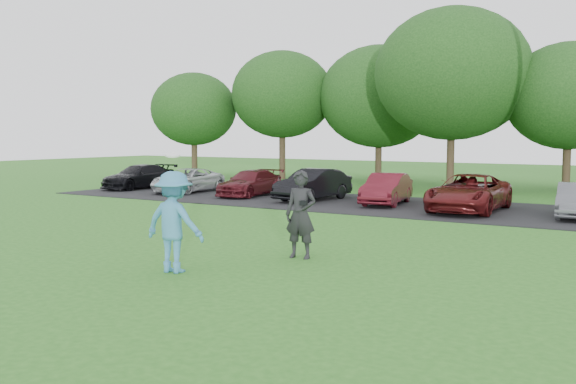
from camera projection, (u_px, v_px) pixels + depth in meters
name	position (u px, v px, depth m)	size (l,w,h in m)	color
ground	(187.00, 277.00, 11.72)	(100.00, 100.00, 0.00)	#28651D
parking_lot	(429.00, 208.00, 22.71)	(32.00, 6.50, 0.03)	black
frisbee_player	(174.00, 222.00, 12.08)	(1.30, 0.83, 2.29)	teal
camera_bystander	(301.00, 214.00, 13.46)	(0.72, 0.52, 1.85)	black
parked_cars	(448.00, 192.00, 22.37)	(30.84, 5.13, 1.24)	black
tree_row	(534.00, 85.00, 29.74)	(42.39, 9.85, 8.64)	#38281C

